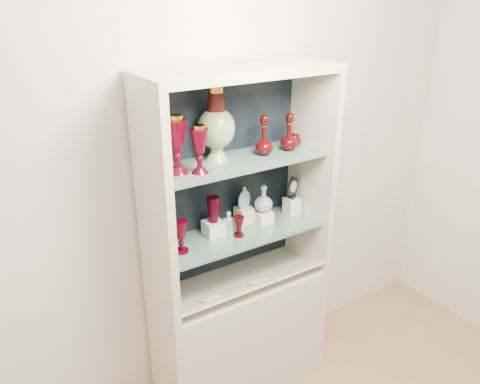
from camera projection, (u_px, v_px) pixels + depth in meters
wall_back at (219, 162)px, 2.58m from camera, size 3.50×0.02×2.80m
cabinet_base at (240, 334)px, 2.81m from camera, size 1.00×0.40×0.75m
cabinet_back_panel at (222, 177)px, 2.58m from camera, size 0.98×0.02×1.15m
cabinet_side_left at (154, 209)px, 2.20m from camera, size 0.04×0.40×1.15m
cabinet_side_right at (311, 170)px, 2.67m from camera, size 0.04×0.40×1.15m
cabinet_top_cap at (240, 71)px, 2.20m from camera, size 1.00×0.40×0.04m
shelf_lower at (238, 234)px, 2.56m from camera, size 0.92×0.34×0.01m
shelf_upper at (238, 161)px, 2.40m from camera, size 0.92×0.34×0.01m
label_ledge at (251, 286)px, 2.56m from camera, size 0.92×0.17×0.09m
label_card_0 at (258, 281)px, 2.58m from camera, size 0.10×0.06×0.03m
label_card_1 at (210, 298)px, 2.43m from camera, size 0.10×0.06×0.03m
pedestal_lamp_left at (177, 145)px, 2.17m from camera, size 0.11×0.11×0.28m
pedestal_lamp_right at (199, 149)px, 2.18m from camera, size 0.11×0.11×0.23m
enamel_urn at (216, 123)px, 2.32m from camera, size 0.25×0.25×0.39m
ruby_decanter_a at (264, 132)px, 2.43m from camera, size 0.10×0.10×0.24m
ruby_decanter_b at (289, 131)px, 2.51m from camera, size 0.11×0.11×0.22m
lidded_bowl at (294, 138)px, 2.61m from camera, size 0.09×0.09×0.09m
cobalt_goblet at (163, 239)px, 2.31m from camera, size 0.10×0.10×0.19m
ruby_goblet_tall at (181, 237)px, 2.34m from camera, size 0.07×0.07×0.17m
ruby_goblet_small at (239, 226)px, 2.50m from camera, size 0.07×0.07×0.12m
riser_ruby_pitcher at (213, 228)px, 2.52m from camera, size 0.10×0.10×0.08m
ruby_pitcher at (213, 209)px, 2.48m from camera, size 0.11×0.08×0.14m
clear_square_bottle at (229, 223)px, 2.52m from camera, size 0.06×0.06×0.14m
riser_flat_flask at (244, 215)px, 2.66m from camera, size 0.09×0.09×0.09m
flat_flask at (244, 197)px, 2.62m from camera, size 0.10×0.06×0.13m
riser_clear_round_decanter at (263, 217)px, 2.66m from camera, size 0.09×0.09×0.07m
clear_round_decanter at (264, 199)px, 2.61m from camera, size 0.12×0.12×0.15m
riser_cameo_medallion at (292, 206)px, 2.76m from camera, size 0.08×0.08×0.10m
cameo_medallion at (293, 187)px, 2.72m from camera, size 0.12×0.08×0.14m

